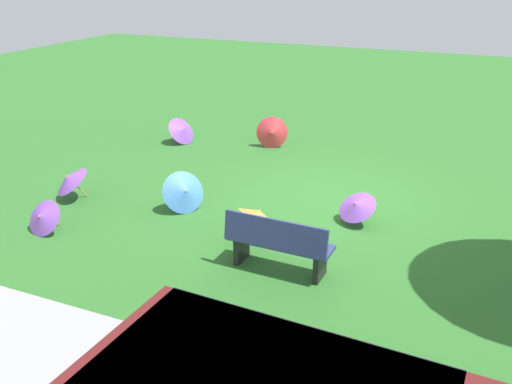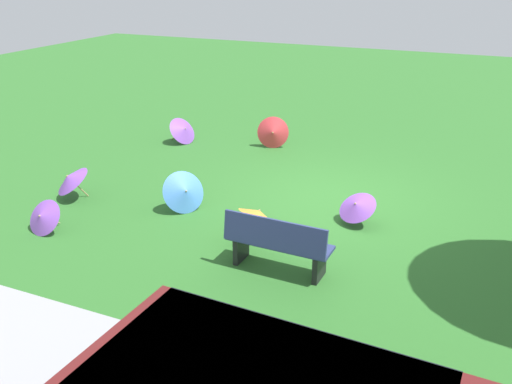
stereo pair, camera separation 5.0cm
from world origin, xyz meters
name	(u,v)px [view 2 (the right image)]	position (x,y,z in m)	size (l,w,h in m)	color
ground	(329,199)	(0.00, 0.00, 0.00)	(40.00, 40.00, 0.00)	#2D6B28
park_bench	(277,244)	(-0.07, 2.95, 0.47)	(1.62, 0.54, 0.90)	navy
parasol_purple_0	(70,179)	(4.61, 2.01, 0.42)	(0.99, 0.99, 0.70)	tan
parasol_red_0	(273,132)	(2.22, -2.53, 0.40)	(0.85, 0.84, 0.79)	tan
parasol_purple_1	(184,130)	(4.45, -2.01, 0.34)	(0.80, 0.85, 0.68)	tan
parasol_purple_2	(42,217)	(4.06, 3.36, 0.30)	(0.70, 0.62, 0.59)	tan
parasol_blue_0	(185,192)	(2.29, 1.61, 0.39)	(0.88, 0.95, 0.78)	tan
parasol_orange_0	(258,214)	(0.66, 1.99, 0.41)	(0.91, 0.90, 0.62)	tan
parasol_purple_3	(357,206)	(-0.74, 0.89, 0.35)	(0.89, 0.86, 0.59)	tan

